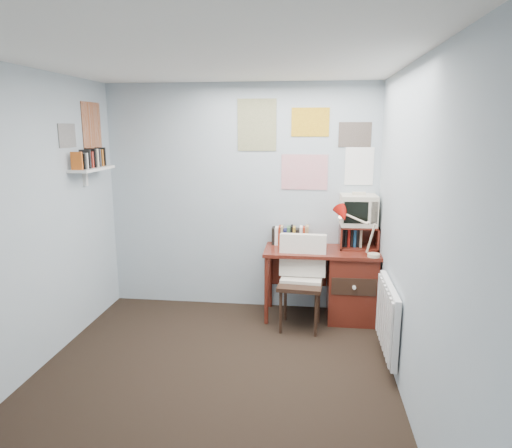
{
  "coord_description": "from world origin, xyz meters",
  "views": [
    {
      "loc": [
        0.77,
        -3.23,
        2.03
      ],
      "look_at": [
        0.27,
        0.9,
        1.14
      ],
      "focal_mm": 32.0,
      "sensor_mm": 36.0,
      "label": 1
    }
  ],
  "objects_px": {
    "desk_lamp": "(375,235)",
    "crt_tv": "(358,208)",
    "desk_chair": "(300,285)",
    "radiator": "(388,318)",
    "wall_shelf": "(92,169)",
    "desk": "(346,282)",
    "tv_riser": "(358,237)"
  },
  "relations": [
    {
      "from": "radiator",
      "to": "wall_shelf",
      "type": "height_order",
      "value": "wall_shelf"
    },
    {
      "from": "tv_riser",
      "to": "crt_tv",
      "type": "distance_m",
      "value": 0.3
    },
    {
      "from": "crt_tv",
      "to": "desk_lamp",
      "type": "bearing_deg",
      "value": -70.85
    },
    {
      "from": "desk",
      "to": "radiator",
      "type": "relative_size",
      "value": 1.5
    },
    {
      "from": "radiator",
      "to": "desk_lamp",
      "type": "bearing_deg",
      "value": 93.92
    },
    {
      "from": "desk_lamp",
      "to": "wall_shelf",
      "type": "xyz_separation_m",
      "value": [
        -2.81,
        -0.16,
        0.64
      ]
    },
    {
      "from": "desk",
      "to": "tv_riser",
      "type": "relative_size",
      "value": 3.0
    },
    {
      "from": "desk_lamp",
      "to": "tv_riser",
      "type": "relative_size",
      "value": 1.11
    },
    {
      "from": "desk",
      "to": "radiator",
      "type": "height_order",
      "value": "desk"
    },
    {
      "from": "desk",
      "to": "crt_tv",
      "type": "xyz_separation_m",
      "value": [
        0.1,
        0.13,
        0.78
      ]
    },
    {
      "from": "desk",
      "to": "desk_lamp",
      "type": "distance_m",
      "value": 0.66
    },
    {
      "from": "desk_lamp",
      "to": "wall_shelf",
      "type": "relative_size",
      "value": 0.72
    },
    {
      "from": "desk_lamp",
      "to": "tv_riser",
      "type": "distance_m",
      "value": 0.36
    },
    {
      "from": "radiator",
      "to": "crt_tv",
      "type": "bearing_deg",
      "value": 99.84
    },
    {
      "from": "desk",
      "to": "crt_tv",
      "type": "distance_m",
      "value": 0.8
    },
    {
      "from": "desk_chair",
      "to": "radiator",
      "type": "relative_size",
      "value": 1.16
    },
    {
      "from": "tv_riser",
      "to": "radiator",
      "type": "relative_size",
      "value": 0.5
    },
    {
      "from": "desk_lamp",
      "to": "radiator",
      "type": "distance_m",
      "value": 0.91
    },
    {
      "from": "tv_riser",
      "to": "desk_lamp",
      "type": "bearing_deg",
      "value": -69.81
    },
    {
      "from": "crt_tv",
      "to": "desk",
      "type": "bearing_deg",
      "value": -130.73
    },
    {
      "from": "tv_riser",
      "to": "radiator",
      "type": "height_order",
      "value": "tv_riser"
    },
    {
      "from": "tv_riser",
      "to": "wall_shelf",
      "type": "bearing_deg",
      "value": -169.68
    },
    {
      "from": "crt_tv",
      "to": "radiator",
      "type": "height_order",
      "value": "crt_tv"
    },
    {
      "from": "radiator",
      "to": "desk",
      "type": "bearing_deg",
      "value": 107.24
    },
    {
      "from": "tv_riser",
      "to": "wall_shelf",
      "type": "distance_m",
      "value": 2.83
    },
    {
      "from": "desk_chair",
      "to": "desk_lamp",
      "type": "relative_size",
      "value": 2.09
    },
    {
      "from": "wall_shelf",
      "to": "desk_lamp",
      "type": "bearing_deg",
      "value": 3.26
    },
    {
      "from": "desk_chair",
      "to": "desk_lamp",
      "type": "bearing_deg",
      "value": 11.76
    },
    {
      "from": "desk_chair",
      "to": "crt_tv",
      "type": "bearing_deg",
      "value": 41.72
    },
    {
      "from": "desk_lamp",
      "to": "crt_tv",
      "type": "relative_size",
      "value": 1.19
    },
    {
      "from": "desk_lamp",
      "to": "crt_tv",
      "type": "height_order",
      "value": "crt_tv"
    },
    {
      "from": "tv_riser",
      "to": "desk_chair",
      "type": "bearing_deg",
      "value": -145.22
    }
  ]
}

